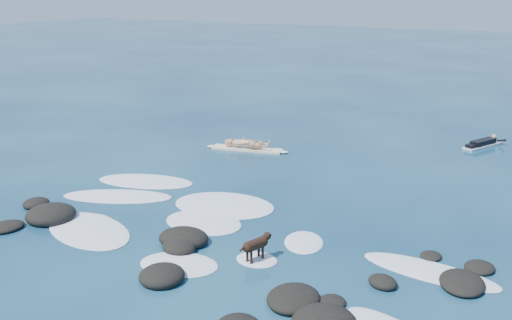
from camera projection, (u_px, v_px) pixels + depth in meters
The scene contains 6 objects.
ground at pixel (244, 236), 16.05m from camera, with size 160.00×160.00×0.00m, color #0A2642.
reef_rocks at pixel (230, 284), 13.27m from camera, with size 14.44×6.93×0.62m.
breaking_foam at pixel (195, 221), 17.01m from camera, with size 14.08×7.30×0.12m.
standing_surfer_rig at pixel (247, 132), 24.04m from camera, with size 3.59×1.21×2.05m.
paddling_surfer_rig at pixel (483, 143), 24.82m from camera, with size 1.64×2.36×0.43m.
dog at pixel (257, 244), 14.46m from camera, with size 0.53×1.09×0.72m.
Camera 1 is at (7.03, -12.91, 6.80)m, focal length 40.00 mm.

